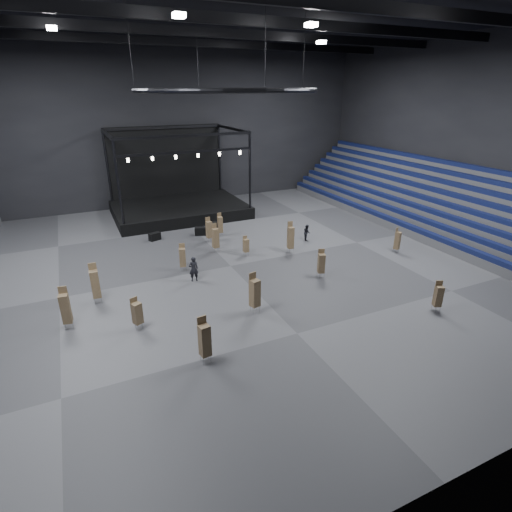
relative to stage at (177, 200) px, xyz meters
name	(u,v)px	position (x,y,z in m)	size (l,w,h in m)	color
floor	(231,266)	(0.00, -16.24, -1.45)	(50.00, 50.00, 0.00)	#454548
ceiling	(224,4)	(0.00, -16.24, 16.55)	(50.00, 42.00, 0.20)	black
wall_back	(162,127)	(0.00, 4.76, 7.55)	(50.00, 0.20, 18.00)	black
wall_front	(506,253)	(0.00, -37.24, 7.55)	(50.00, 0.20, 18.00)	black
wall_right	(472,135)	(25.00, -16.24, 7.55)	(0.20, 42.00, 18.00)	black
bleachers_right	(442,211)	(22.94, -16.24, 0.28)	(7.20, 40.00, 6.40)	#4C4C4E
stage	(177,200)	(0.00, 0.00, 0.00)	(14.00, 10.00, 9.20)	black
truss_ring	(226,90)	(0.00, -16.24, 11.55)	(12.30, 12.30, 5.15)	black
roof_girders	(224,18)	(0.00, -16.24, 15.75)	(49.00, 30.35, 0.70)	black
floodlights	(250,20)	(0.00, -20.24, 15.15)	(28.60, 16.60, 0.25)	white
flight_case_left	(155,237)	(-4.26, -7.75, -1.10)	(1.06, 0.53, 0.71)	black
flight_case_mid	(201,231)	(0.10, -8.22, -1.06)	(1.17, 0.59, 0.78)	black
flight_case_right	(212,226)	(1.66, -7.00, -1.10)	(1.06, 0.53, 0.71)	black
chair_stack_0	(291,237)	(5.75, -15.70, -0.05)	(0.53, 0.53, 2.76)	silver
chair_stack_1	(220,224)	(1.73, -9.21, -0.29)	(0.42, 0.42, 2.26)	silver
chair_stack_2	(65,308)	(-11.96, -20.55, -0.07)	(0.57, 0.57, 2.68)	silver
chair_stack_3	(183,257)	(-3.65, -15.49, -0.29)	(0.58, 0.58, 2.21)	silver
chair_stack_4	(209,229)	(0.26, -10.26, -0.24)	(0.53, 0.53, 2.32)	silver
chair_stack_5	(215,238)	(-0.04, -12.87, -0.14)	(0.55, 0.55, 2.53)	silver
chair_stack_6	(205,339)	(-5.62, -26.95, -0.09)	(0.59, 0.59, 2.63)	silver
chair_stack_7	(246,245)	(1.99, -14.75, -0.52)	(0.47, 0.47, 1.73)	silver
chair_stack_8	(397,240)	(14.00, -19.62, -0.30)	(0.54, 0.54, 2.24)	silver
chair_stack_9	(321,263)	(5.38, -20.98, -0.27)	(0.62, 0.62, 2.22)	silver
chair_stack_10	(255,292)	(-1.22, -23.49, -0.05)	(0.66, 0.66, 2.70)	silver
chair_stack_11	(438,296)	(9.33, -28.23, -0.36)	(0.59, 0.59, 2.06)	silver
chair_stack_12	(95,283)	(-10.14, -18.03, -0.01)	(0.54, 0.54, 2.80)	silver
chair_stack_13	(137,313)	(-8.24, -22.34, -0.35)	(0.64, 0.64, 2.03)	silver
man_center	(194,269)	(-3.41, -17.58, -0.49)	(0.70, 0.46, 1.92)	black
crew_member	(307,232)	(8.65, -13.68, -0.70)	(0.73, 0.57, 1.49)	black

